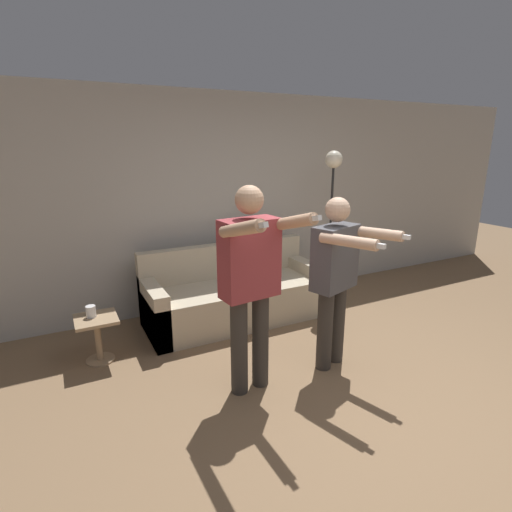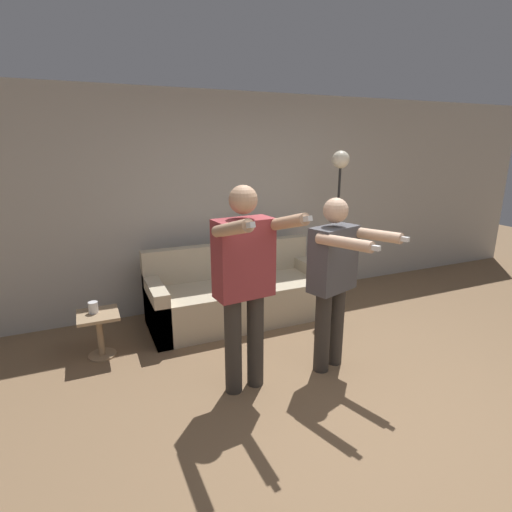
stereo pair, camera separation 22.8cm
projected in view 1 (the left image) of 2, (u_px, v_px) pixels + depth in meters
The scene contains 9 objects.
ground_plane at pixel (362, 405), 3.16m from camera, with size 16.00×16.00×0.00m, color #846647.
wall_back at pixel (230, 202), 4.99m from camera, with size 10.00×0.05×2.60m.
couch at pixel (235, 296), 4.66m from camera, with size 2.06×0.81×0.85m.
person_left at pixel (251, 277), 3.12m from camera, with size 0.58×0.70×1.71m.
person_right at pixel (336, 273), 3.51m from camera, with size 0.64×0.77×1.57m.
cat at pixel (252, 235), 4.90m from camera, with size 0.49×0.13×0.17m.
floor_lamp at pixel (332, 188), 4.84m from camera, with size 0.26×0.26×1.92m.
side_table at pixel (97, 331), 3.74m from camera, with size 0.38×0.38×0.44m.
cup at pixel (91, 311), 3.70m from camera, with size 0.09×0.09×0.11m.
Camera 1 is at (-1.99, -2.03, 2.00)m, focal length 28.00 mm.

